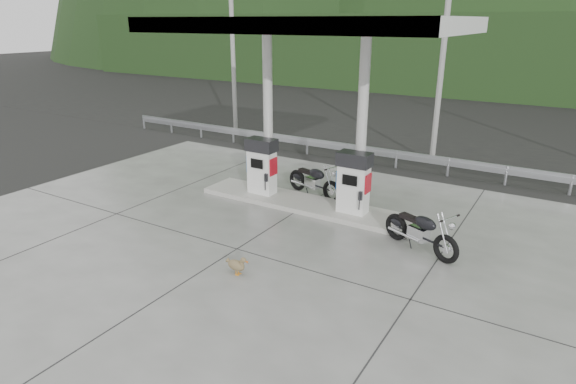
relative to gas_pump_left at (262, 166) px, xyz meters
The scene contains 17 objects.
ground 3.16m from the gas_pump_left, 57.38° to the right, with size 160.00×160.00×0.00m, color black.
forecourt_apron 3.15m from the gas_pump_left, 57.38° to the right, with size 18.00×14.00×0.02m, color slate.
pump_island 1.87m from the gas_pump_left, ahead, with size 7.00×1.40×0.15m, color #A19F96.
gas_pump_left is the anchor object (origin of this frame).
gas_pump_right 3.20m from the gas_pump_left, ahead, with size 0.95×0.55×1.80m, color white, non-canonical shape.
canopy_column_left 1.65m from the gas_pump_left, 90.00° to the left, with size 0.30×0.30×5.00m, color silver.
canopy_column_right 3.60m from the gas_pump_left, ahead, with size 0.30×0.30×5.00m, color silver.
canopy_roof 4.59m from the gas_pump_left, ahead, with size 8.50×5.00×0.40m, color white.
guardrail 5.74m from the gas_pump_left, 73.78° to the left, with size 26.00×0.16×1.42m, color #97999E, non-canonical shape.
road 9.20m from the gas_pump_left, 79.92° to the left, with size 60.00×7.00×0.01m, color black.
utility_pole_a 9.93m from the gas_pump_left, 132.44° to the left, with size 0.22×0.22×8.00m, color gray.
utility_pole_b 8.40m from the gas_pump_left, 62.78° to the left, with size 0.22×0.22×8.00m, color gray.
tree_band 27.61m from the gas_pump_left, 86.67° to the left, with size 80.00×6.00×6.00m, color black.
forested_hills 57.53m from the gas_pump_left, 88.41° to the left, with size 100.00×40.00×140.00m, color black, non-canonical shape.
motorcycle_left 1.78m from the gas_pump_left, 35.22° to the left, with size 2.14×0.67×1.01m, color black, non-canonical shape.
motorcycle_right 5.70m from the gas_pump_left, 11.75° to the right, with size 2.14×0.68×1.02m, color black, non-canonical shape.
duck 5.15m from the gas_pump_left, 62.46° to the right, with size 0.57×0.16×0.41m, color brown, non-canonical shape.
Camera 1 is at (6.82, -9.70, 5.50)m, focal length 30.00 mm.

